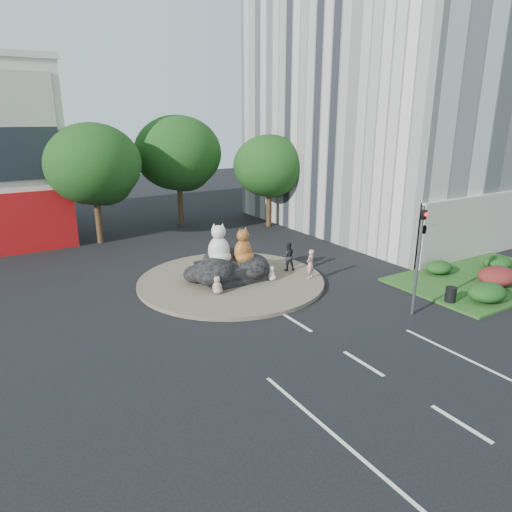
{
  "coord_description": "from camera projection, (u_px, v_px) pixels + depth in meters",
  "views": [
    {
      "loc": [
        -11.07,
        -10.47,
        8.63
      ],
      "look_at": [
        0.28,
        7.88,
        2.0
      ],
      "focal_mm": 32.0,
      "sensor_mm": 36.0,
      "label": 1
    }
  ],
  "objects": [
    {
      "name": "pedestrian_dark",
      "position": [
        288.0,
        256.0,
        25.84
      ],
      "size": [
        0.96,
        0.86,
        1.65
      ],
      "primitive_type": "imported",
      "rotation": [
        0.0,
        0.0,
        2.8
      ],
      "color": "black",
      "rests_on": "roundabout_island"
    },
    {
      "name": "traffic_light",
      "position": [
        422.0,
        237.0,
        19.73
      ],
      "size": [
        0.44,
        1.24,
        5.0
      ],
      "color": "#595B60",
      "rests_on": "ground"
    },
    {
      "name": "roundabout_island",
      "position": [
        231.0,
        280.0,
        24.71
      ],
      "size": [
        10.0,
        10.0,
        0.2
      ],
      "primitive_type": "cylinder",
      "color": "brown",
      "rests_on": "ground"
    },
    {
      "name": "hedge_red",
      "position": [
        497.0,
        276.0,
        23.83
      ],
      "size": [
        2.2,
        1.76,
        0.99
      ],
      "primitive_type": "ellipsoid",
      "color": "#4E1418",
      "rests_on": "grass_verge"
    },
    {
      "name": "hedge_back_green",
      "position": [
        439.0,
        267.0,
        25.65
      ],
      "size": [
        1.6,
        1.28,
        0.72
      ],
      "primitive_type": "ellipsoid",
      "color": "#133811",
      "rests_on": "grass_verge"
    },
    {
      "name": "pedestrian_pink",
      "position": [
        310.0,
        264.0,
        24.57
      ],
      "size": [
        0.69,
        0.59,
        1.6
      ],
      "primitive_type": "imported",
      "rotation": [
        0.0,
        0.0,
        3.58
      ],
      "color": "pink",
      "rests_on": "roundabout_island"
    },
    {
      "name": "kitten_white",
      "position": [
        272.0,
        273.0,
        24.39
      ],
      "size": [
        0.61,
        0.57,
        0.8
      ],
      "primitive_type": null,
      "rotation": [
        0.0,
        0.0,
        0.42
      ],
      "color": "silver",
      "rests_on": "roundabout_island"
    },
    {
      "name": "litter_bin",
      "position": [
        451.0,
        294.0,
        21.75
      ],
      "size": [
        0.61,
        0.61,
        0.73
      ],
      "primitive_type": "cylinder",
      "rotation": [
        0.0,
        0.0,
        -0.21
      ],
      "color": "black",
      "rests_on": "grass_verge"
    },
    {
      "name": "hedge_mid_green",
      "position": [
        498.0,
        263.0,
        26.33
      ],
      "size": [
        1.8,
        1.44,
        0.81
      ],
      "primitive_type": "ellipsoid",
      "color": "#133811",
      "rests_on": "grass_verge"
    },
    {
      "name": "street_lamp",
      "position": [
        427.0,
        185.0,
        28.22
      ],
      "size": [
        2.34,
        0.22,
        8.06
      ],
      "color": "#595B60",
      "rests_on": "ground"
    },
    {
      "name": "tree_left",
      "position": [
        94.0,
        168.0,
        31.03
      ],
      "size": [
        6.46,
        6.46,
        8.27
      ],
      "color": "#382314",
      "rests_on": "ground"
    },
    {
      "name": "grass_verge",
      "position": [
        484.0,
        279.0,
        25.06
      ],
      "size": [
        10.0,
        6.0,
        0.12
      ],
      "primitive_type": "cube",
      "color": "#214517",
      "rests_on": "ground"
    },
    {
      "name": "tree_right",
      "position": [
        270.0,
        169.0,
        36.12
      ],
      "size": [
        5.7,
        5.7,
        7.3
      ],
      "color": "#382314",
      "rests_on": "ground"
    },
    {
      "name": "ground",
      "position": [
        363.0,
        364.0,
        16.61
      ],
      "size": [
        120.0,
        120.0,
        0.0
      ],
      "primitive_type": "plane",
      "color": "black",
      "rests_on": "ground"
    },
    {
      "name": "cat_tabby",
      "position": [
        243.0,
        245.0,
        24.18
      ],
      "size": [
        1.33,
        1.2,
        1.93
      ],
      "primitive_type": null,
      "rotation": [
        0.0,
        0.0,
        0.19
      ],
      "color": "#A24B21",
      "rests_on": "rock_plinth"
    },
    {
      "name": "cat_white",
      "position": [
        219.0,
        244.0,
        24.0
      ],
      "size": [
        1.72,
        1.65,
        2.21
      ],
      "primitive_type": null,
      "rotation": [
        0.0,
        0.0,
        -0.52
      ],
      "color": "beige",
      "rests_on": "rock_plinth"
    },
    {
      "name": "kitten_calico",
      "position": [
        217.0,
        285.0,
        22.5
      ],
      "size": [
        0.74,
        0.74,
        0.94
      ],
      "primitive_type": null,
      "rotation": [
        0.0,
        0.0,
        -0.83
      ],
      "color": "beige",
      "rests_on": "roundabout_island"
    },
    {
      "name": "rock_plinth",
      "position": [
        231.0,
        271.0,
        24.55
      ],
      "size": [
        3.2,
        2.6,
        0.9
      ],
      "primitive_type": null,
      "color": "black",
      "rests_on": "roundabout_island"
    },
    {
      "name": "hedge_near_green",
      "position": [
        487.0,
        292.0,
        21.78
      ],
      "size": [
        2.0,
        1.6,
        0.9
      ],
      "primitive_type": "ellipsoid",
      "color": "#133811",
      "rests_on": "grass_verge"
    },
    {
      "name": "tree_mid",
      "position": [
        179.0,
        157.0,
        36.08
      ],
      "size": [
        6.84,
        6.84,
        8.76
      ],
      "color": "#382314",
      "rests_on": "ground"
    }
  ]
}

